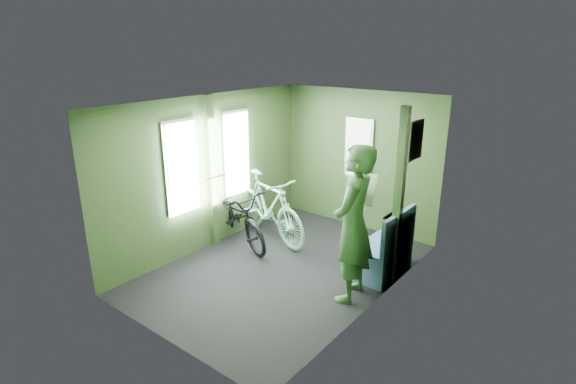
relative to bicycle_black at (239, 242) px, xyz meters
name	(u,v)px	position (x,y,z in m)	size (l,w,h in m)	color
room	(283,168)	(1.06, -0.20, 1.44)	(4.00, 4.02, 2.31)	black
bicycle_black	(239,242)	(0.00, 0.00, 0.00)	(0.61, 1.74, 0.91)	black
bicycle_mint	(270,238)	(0.28, 0.41, 0.00)	(0.51, 1.81, 1.09)	#79BD9E
passenger	(353,224)	(2.19, -0.30, 0.96)	(0.58, 0.80, 1.92)	#355D32
waste_box	(395,246)	(2.35, 0.56, 0.42)	(0.25, 0.35, 0.84)	slate
bench_seat	(383,255)	(2.24, 0.48, 0.28)	(0.51, 0.90, 0.94)	#314868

